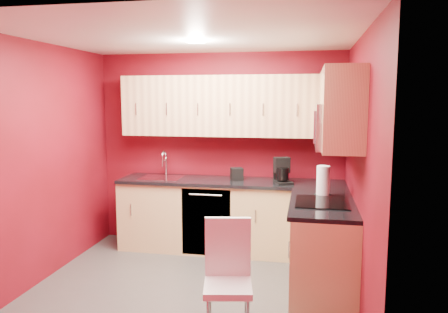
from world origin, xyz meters
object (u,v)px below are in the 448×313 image
(microwave, at_px, (336,126))
(sink, at_px, (162,175))
(napkin_holder, at_px, (237,174))
(paper_towel, at_px, (323,181))
(coffee_maker, at_px, (283,171))
(dining_chair, at_px, (228,280))

(microwave, distance_m, sink, 2.43)
(microwave, height_order, sink, microwave)
(microwave, bearing_deg, sink, 154.40)
(napkin_holder, distance_m, paper_towel, 1.24)
(coffee_maker, bearing_deg, microwave, -81.97)
(napkin_holder, bearing_deg, dining_chair, -82.72)
(sink, distance_m, napkin_holder, 0.98)
(microwave, xyz_separation_m, napkin_holder, (-1.12, 1.01, -0.67))
(microwave, xyz_separation_m, coffee_maker, (-0.54, 0.89, -0.60))
(dining_chair, bearing_deg, microwave, 38.39)
(sink, relative_size, dining_chair, 0.55)
(sink, height_order, napkin_holder, sink)
(microwave, xyz_separation_m, sink, (-2.09, 1.00, -0.72))
(microwave, height_order, paper_towel, microwave)
(napkin_holder, bearing_deg, paper_towel, -34.14)
(sink, relative_size, paper_towel, 1.65)
(napkin_holder, relative_size, dining_chair, 0.16)
(microwave, relative_size, paper_towel, 2.41)
(paper_towel, bearing_deg, coffee_maker, 127.42)
(sink, distance_m, paper_towel, 2.12)
(microwave, height_order, dining_chair, microwave)
(sink, relative_size, coffee_maker, 1.69)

